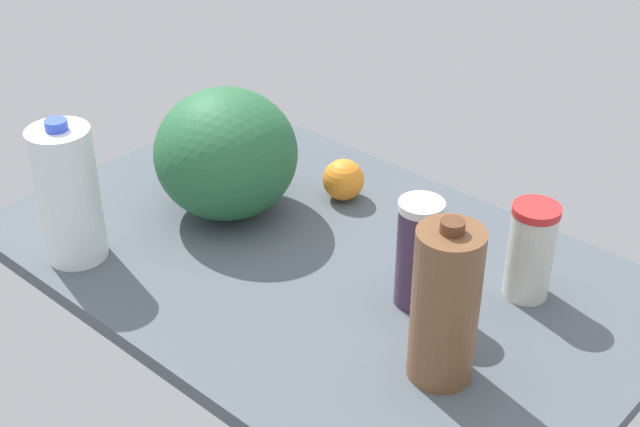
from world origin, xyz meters
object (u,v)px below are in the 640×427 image
object	(u,v)px
orange_loose	(343,180)
chocolate_milk_jug	(445,305)
milk_jug	(68,194)
tumbler_cup	(531,251)
watermelon	(226,154)
shaker_bottle	(418,253)

from	to	relation	value
orange_loose	chocolate_milk_jug	bearing A→B (deg)	146.59
milk_jug	chocolate_milk_jug	distance (cm)	70.99
tumbler_cup	orange_loose	world-z (taller)	tumbler_cup
milk_jug	tumbler_cup	distance (cm)	81.41
milk_jug	orange_loose	bearing A→B (deg)	-115.25
watermelon	chocolate_milk_jug	size ratio (longest dim) A/B	1.01
watermelon	orange_loose	size ratio (longest dim) A/B	3.28
tumbler_cup	shaker_bottle	size ratio (longest dim) A/B	0.89
watermelon	orange_loose	distance (cm)	24.89
milk_jug	chocolate_milk_jug	xyz separation A→B (cm)	(-68.54, -18.48, 0.05)
watermelon	orange_loose	bearing A→B (deg)	-126.03
shaker_bottle	orange_loose	xyz separation A→B (cm)	(31.96, -18.06, -5.71)
tumbler_cup	watermelon	bearing A→B (deg)	14.81
watermelon	tumbler_cup	xyz separation A→B (cm)	(-58.49, -15.47, -3.88)
tumbler_cup	shaker_bottle	bearing A→B (deg)	48.84
chocolate_milk_jug	shaker_bottle	xyz separation A→B (cm)	(13.67, -12.04, -3.08)
watermelon	chocolate_milk_jug	xyz separation A→B (cm)	(-59.40, 11.17, 0.30)
chocolate_milk_jug	shaker_bottle	bearing A→B (deg)	-41.36
milk_jug	tumbler_cup	bearing A→B (deg)	-146.29
shaker_bottle	orange_loose	distance (cm)	37.15
watermelon	tumbler_cup	world-z (taller)	watermelon
tumbler_cup	chocolate_milk_jug	bearing A→B (deg)	91.95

